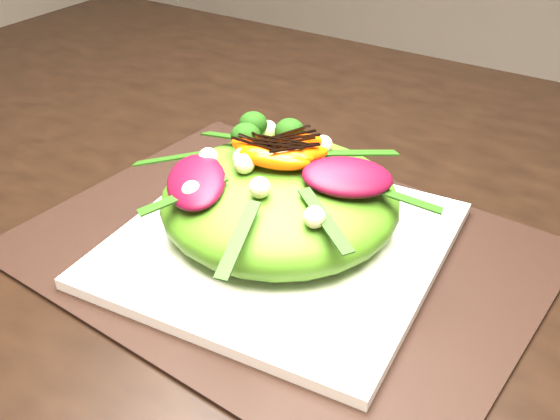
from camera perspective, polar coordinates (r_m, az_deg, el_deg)
The scene contains 10 objects.
dining_table at distance 0.76m, azimuth 4.57°, elevation 1.18°, with size 1.60×0.90×0.75m, color black.
placemat at distance 0.63m, azimuth 0.00°, elevation -3.46°, with size 0.47×0.36×0.00m, color black.
plate_base at distance 0.63m, azimuth 0.00°, elevation -2.91°, with size 0.29×0.29×0.01m, color white.
salad_bowl at distance 0.62m, azimuth 0.00°, elevation -1.84°, with size 0.24×0.24×0.02m, color white.
lettuce_mound at distance 0.60m, azimuth 0.00°, elevation 0.84°, with size 0.22×0.22×0.07m, color #477B16.
radicchio_leaf at distance 0.56m, azimuth 5.91°, elevation 2.87°, with size 0.08×0.05×0.02m, color #450718.
orange_segment at distance 0.60m, azimuth -0.84°, elevation 5.47°, with size 0.06×0.03×0.02m, color #FF4304.
broccoli_floret at distance 0.62m, azimuth -2.38°, elevation 7.19°, with size 0.04×0.04×0.04m, color #113209.
macadamia_nut at distance 0.53m, azimuth 1.79°, elevation 1.36°, with size 0.02×0.02×0.02m, color beige.
balsamic_drizzle at distance 0.59m, azimuth -0.84°, elevation 6.25°, with size 0.04×0.00×0.00m, color black.
Camera 1 is at (0.30, -0.57, 1.13)m, focal length 42.00 mm.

